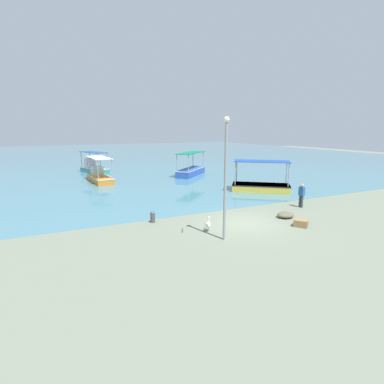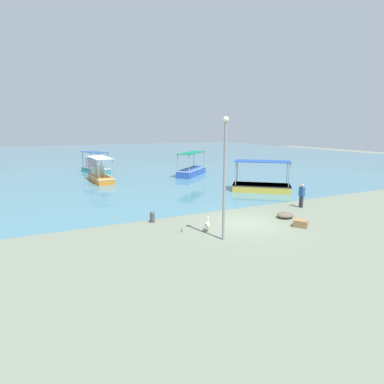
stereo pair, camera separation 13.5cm
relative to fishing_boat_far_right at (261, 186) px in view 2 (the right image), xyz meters
name	(u,v)px [view 2 (the right image)]	position (x,y,z in m)	size (l,w,h in m)	color
ground	(245,223)	(-6.63, -7.03, -0.51)	(120.00, 120.00, 0.00)	slate
harbor_water	(107,156)	(-6.63, 40.97, -0.51)	(110.00, 90.00, 0.00)	teal
fishing_boat_far_right	(261,186)	(0.00, 0.00, 0.00)	(5.19, 4.63, 2.69)	gold
fishing_boat_center	(100,176)	(-12.17, 11.31, 0.07)	(2.16, 5.27, 2.55)	orange
fishing_boat_far_left	(192,171)	(-1.70, 10.98, 0.05)	(5.19, 5.05, 2.69)	blue
fishing_boat_near_right	(95,168)	(-11.87, 17.97, 0.13)	(3.11, 4.77, 2.61)	teal
pelican	(207,225)	(-9.28, -7.34, -0.14)	(0.62, 0.68, 0.80)	#E0997A
lamp_post	(225,173)	(-9.12, -8.76, 2.86)	(0.28, 0.28, 6.03)	gray
mooring_bollard	(152,216)	(-11.49, -4.53, -0.15)	(0.29, 0.29, 0.69)	#47474C
fisherman_standing	(302,195)	(-0.91, -5.67, 0.39)	(0.23, 0.41, 1.69)	#343A44
net_pile	(285,215)	(-3.67, -7.17, -0.34)	(1.08, 0.92, 0.35)	brown
cargo_crate	(301,223)	(-4.10, -8.88, -0.31)	(0.73, 0.61, 0.40)	olive
glass_bottle	(182,230)	(-10.59, -6.90, -0.41)	(0.07, 0.07, 0.27)	#3F7F4C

